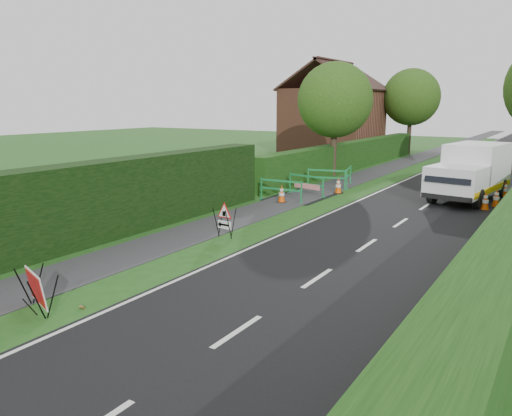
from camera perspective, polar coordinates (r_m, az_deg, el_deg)
The scene contains 23 objects.
ground at distance 13.02m, azimuth -5.00°, elevation -7.34°, with size 120.00×120.00×0.00m, color #1F4F16.
road_surface at distance 45.22m, azimuth 26.01°, elevation 5.21°, with size 6.00×90.00×0.02m, color black.
footpath at distance 46.16m, azimuth 19.21°, elevation 5.85°, with size 2.00×90.00×0.02m, color #2D2D30.
hedge_west_near at distance 16.42m, azimuth -19.04°, elevation -3.89°, with size 1.10×18.00×2.50m, color black.
hedge_west_far at distance 34.38m, azimuth 10.84°, elevation 4.47°, with size 1.00×24.00×1.80m, color #14380F.
house_west at distance 43.45m, azimuth 8.76°, elevation 9.86°, with size 7.50×7.40×7.88m.
tree_nw at distance 30.27m, azimuth 9.02°, elevation 12.08°, with size 4.40×4.40×6.70m.
tree_fw at distance 45.39m, azimuth 17.32°, elevation 11.99°, with size 4.80×4.80×7.24m.
red_rect_sign at distance 11.42m, azimuth -23.86°, elevation -8.45°, with size 1.16×0.91×0.88m.
triangle_sign at distance 16.08m, azimuth -3.72°, elevation -1.07°, with size 0.73×0.73×0.98m.
works_van at distance 24.44m, azimuth 23.38°, elevation 3.93°, with size 2.87×5.72×2.50m.
traffic_cone_0 at distance 22.33m, azimuth 24.74°, elevation 0.73°, with size 0.38×0.38×0.79m.
traffic_cone_1 at distance 23.24m, azimuth 25.78°, elevation 1.04°, with size 0.38×0.38×0.79m.
traffic_cone_2 at distance 25.73m, azimuth 26.59°, elevation 1.90°, with size 0.38×0.38×0.79m.
traffic_cone_3 at distance 21.94m, azimuth 2.95°, elevation 1.63°, with size 0.38×0.38×0.79m.
traffic_cone_4 at distance 24.48m, azimuth 9.39°, elevation 2.55°, with size 0.38×0.38×0.79m.
ped_barrier_0 at distance 22.16m, azimuth 2.87°, elevation 2.36°, with size 2.07×0.43×1.00m.
ped_barrier_1 at distance 23.76m, azimuth 5.75°, elevation 2.95°, with size 2.09×0.77×1.00m.
ped_barrier_2 at distance 25.95m, azimuth 8.14°, elevation 3.64°, with size 2.09×0.81×1.00m.
ped_barrier_3 at distance 26.63m, azimuth 10.47°, elevation 3.77°, with size 0.83×2.08×1.00m.
redwhite_plank at distance 23.82m, azimuth 5.81°, elevation 1.44°, with size 1.50×0.04×0.25m, color red.
litter_can at distance 11.41m, azimuth -19.25°, elevation -10.81°, with size 0.07×0.07×0.12m, color #BF7F4C.
hatchback_car at distance 34.33m, azimuth 24.39°, elevation 4.60°, with size 1.38×3.43×1.17m, color silver.
Camera 1 is at (7.52, -9.74, 4.26)m, focal length 35.00 mm.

